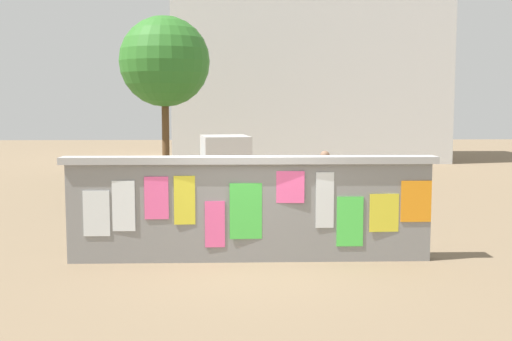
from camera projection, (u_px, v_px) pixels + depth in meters
The scene contains 8 objects.
ground at pixel (244, 195), 18.84m from camera, with size 60.00×60.00×0.00m, color #7A664C.
poster_wall at pixel (250, 207), 10.78m from camera, with size 6.35×0.42×1.79m.
auto_rickshaw_truck at pixel (188, 172), 16.66m from camera, with size 3.78×2.02×1.85m.
motorcycle at pixel (206, 221), 12.01m from camera, with size 1.90×0.56×0.87m.
bicycle_near at pixel (343, 216), 13.09m from camera, with size 1.69×0.46×0.95m.
person_walking at pixel (325, 178), 14.51m from camera, with size 0.43×0.43×1.62m.
tree_roadside at pixel (165, 62), 21.25m from camera, with size 3.03×3.03×5.63m.
building_background at pixel (306, 64), 31.13m from camera, with size 12.93×6.75×9.31m.
Camera 1 is at (-0.22, -10.66, 2.66)m, focal length 44.46 mm.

